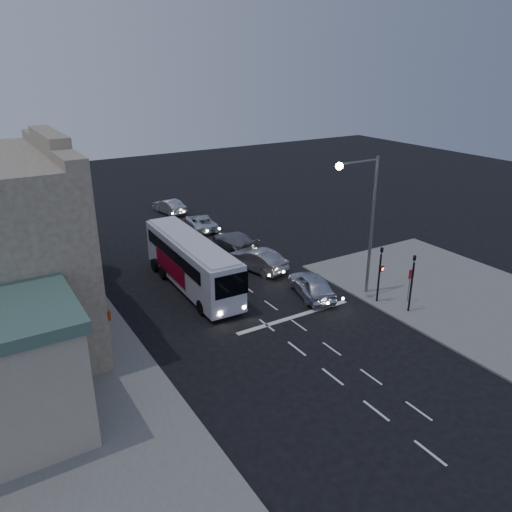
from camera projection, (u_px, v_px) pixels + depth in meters
ground at (286, 340)px, 27.65m from camera, size 120.00×120.00×0.00m
sidewalk_near at (496, 311)px, 30.77m from camera, size 12.00×24.00×0.12m
sidewalk_far at (11, 339)px, 27.66m from camera, size 12.00×50.00×0.12m
road_markings at (273, 311)px, 30.90m from camera, size 8.00×30.55×0.01m
tour_bus at (191, 261)px, 33.54m from camera, size 2.72×11.42×3.49m
car_suv at (312, 285)px, 32.63m from camera, size 2.99×4.97×1.58m
car_sedan_a at (257, 260)px, 36.70m from camera, size 2.93×5.14×1.60m
car_sedan_b at (234, 241)px, 40.86m from camera, size 2.16×4.99×1.43m
car_sedan_c at (201, 222)px, 45.66m from camera, size 3.07×5.12×1.33m
car_extra at (169, 206)px, 50.46m from camera, size 2.18×4.56×1.44m
traffic_signal_main at (380, 268)px, 31.08m from camera, size 0.25×0.35×4.10m
traffic_signal_side at (412, 276)px, 29.85m from camera, size 0.18×0.15×4.10m
regulatory_sign at (410, 280)px, 31.40m from camera, size 0.45×0.12×2.20m
streetlight at (365, 212)px, 30.87m from camera, size 3.32×0.44×9.00m
street_tree at (63, 218)px, 33.95m from camera, size 4.00×4.00×6.20m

